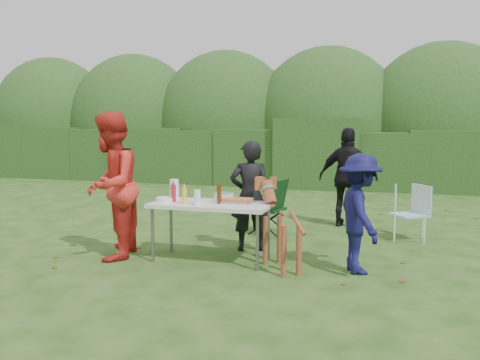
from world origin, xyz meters
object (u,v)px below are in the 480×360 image
(person_black_puffy, at_px, (348,177))
(dog, at_px, (282,227))
(person_cook, at_px, (250,196))
(beer_bottle, at_px, (219,194))
(child, at_px, (360,214))
(mustard_bottle, at_px, (184,196))
(paper_towel_roll, at_px, (174,189))
(person_red_jacket, at_px, (111,186))
(folding_table, at_px, (211,207))
(camping_chair, at_px, (267,206))
(ketchup_bottle, at_px, (174,193))
(lawn_chair, at_px, (409,212))

(person_black_puffy, distance_m, dog, 2.87)
(person_cook, xyz_separation_m, beer_bottle, (-0.22, -0.67, 0.11))
(dog, xyz_separation_m, beer_bottle, (-0.82, 0.12, 0.34))
(child, relative_size, mustard_bottle, 6.98)
(paper_towel_roll, bearing_deg, child, -4.08)
(person_red_jacket, height_order, beer_bottle, person_red_jacket)
(mustard_bottle, bearing_deg, folding_table, 28.02)
(person_black_puffy, xyz_separation_m, camping_chair, (-1.17, -0.94, -0.39))
(ketchup_bottle, bearing_deg, mustard_bottle, -29.11)
(folding_table, relative_size, ketchup_bottle, 6.82)
(person_cook, distance_m, child, 1.62)
(person_cook, relative_size, dog, 1.38)
(ketchup_bottle, bearing_deg, child, 1.35)
(person_black_puffy, xyz_separation_m, mustard_bottle, (-1.77, -2.81, 0.01))
(beer_bottle, bearing_deg, person_red_jacket, -170.91)
(mustard_bottle, xyz_separation_m, beer_bottle, (0.41, 0.13, 0.02))
(person_red_jacket, relative_size, person_black_puffy, 1.14)
(camping_chair, xyz_separation_m, paper_towel_roll, (-0.89, -1.54, 0.43))
(camping_chair, distance_m, mustard_bottle, 2.01)
(person_red_jacket, bearing_deg, person_cook, 105.03)
(camping_chair, bearing_deg, ketchup_bottle, 79.35)
(mustard_bottle, height_order, ketchup_bottle, ketchup_bottle)
(child, bearing_deg, beer_bottle, 69.86)
(dog, distance_m, paper_towel_roll, 1.60)
(ketchup_bottle, bearing_deg, dog, -3.98)
(person_red_jacket, bearing_deg, lawn_chair, 106.33)
(person_red_jacket, bearing_deg, camping_chair, 127.30)
(paper_towel_roll, bearing_deg, person_black_puffy, 50.25)
(person_black_puffy, bearing_deg, beer_bottle, 66.73)
(lawn_chair, xyz_separation_m, ketchup_bottle, (-2.94, -1.96, 0.44))
(child, height_order, dog, child)
(lawn_chair, bearing_deg, mustard_bottle, 1.13)
(person_red_jacket, xyz_separation_m, person_black_puffy, (2.75, 2.91, -0.11))
(camping_chair, bearing_deg, dog, 122.41)
(person_black_puffy, bearing_deg, person_cook, 64.05)
(paper_towel_roll, bearing_deg, lawn_chair, 29.83)
(camping_chair, xyz_separation_m, ketchup_bottle, (-0.80, -1.77, 0.41))
(camping_chair, bearing_deg, child, 145.38)
(person_cook, distance_m, mustard_bottle, 1.01)
(folding_table, distance_m, beer_bottle, 0.21)
(person_cook, relative_size, lawn_chair, 1.82)
(person_black_puffy, relative_size, paper_towel_roll, 6.39)
(dog, bearing_deg, mustard_bottle, 54.25)
(person_black_puffy, height_order, mustard_bottle, person_black_puffy)
(person_black_puffy, bearing_deg, folding_table, 64.44)
(ketchup_bottle, bearing_deg, beer_bottle, 1.60)
(folding_table, distance_m, ketchup_bottle, 0.52)
(dog, relative_size, mustard_bottle, 5.44)
(dog, height_order, camping_chair, dog)
(dog, distance_m, ketchup_bottle, 1.47)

